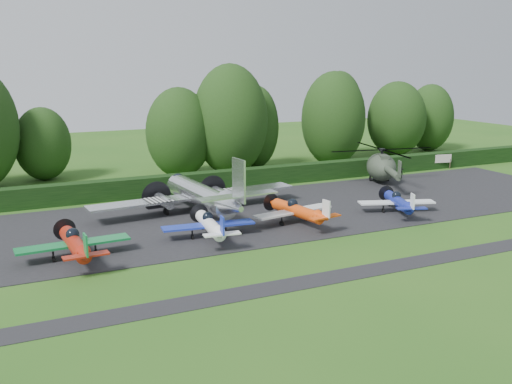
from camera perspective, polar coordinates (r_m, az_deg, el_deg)
name	(u,v)px	position (r m, az deg, el deg)	size (l,w,h in m)	color
ground	(318,245)	(42.90, 6.20, -5.32)	(160.00, 160.00, 0.00)	#275818
apron	(261,214)	(51.35, 0.46, -2.18)	(70.00, 18.00, 0.01)	black
taxiway_verge	(365,271)	(38.19, 10.86, -7.81)	(70.00, 2.00, 0.00)	black
hedgerow	(217,189)	(61.19, -3.94, 0.25)	(90.00, 1.60, 2.00)	black
transport_plane	(201,195)	(50.95, -5.51, -0.33)	(19.66, 15.08, 6.30)	silver
light_plane_red	(75,243)	(41.05, -17.66, -4.91)	(7.67, 8.06, 2.95)	#9F1E0E
light_plane_white	(210,225)	(43.94, -4.63, -3.27)	(7.21, 7.59, 2.77)	white
light_plane_orange	(297,210)	(47.89, 4.12, -1.86)	(7.43, 7.81, 2.86)	#E7470D
light_plane_blue	(398,202)	(52.72, 14.04, -0.94)	(6.88, 7.24, 2.64)	navy
helicopter	(382,165)	(65.54, 12.47, 2.69)	(12.10, 14.17, 3.90)	#323C2E
sign_board	(440,159)	(76.03, 17.89, 3.12)	(3.35, 0.13, 1.88)	#3F3326
tree_1	(430,118)	(91.57, 17.00, 7.13)	(7.02, 7.02, 10.13)	black
tree_3	(333,119)	(75.17, 7.74, 7.25)	(8.29, 8.29, 12.26)	black
tree_5	(339,115)	(81.54, 8.26, 7.63)	(6.93, 6.93, 12.18)	black
tree_6	(43,144)	(69.84, -20.55, 4.53)	(6.33, 6.33, 8.40)	black
tree_7	(256,127)	(73.01, 0.00, 6.50)	(5.81, 5.81, 10.50)	black
tree_8	(230,120)	(68.10, -2.60, 7.19)	(8.92, 8.92, 13.23)	black
tree_9	(397,119)	(85.23, 13.87, 7.12)	(8.37, 8.37, 10.70)	black
tree_10	(179,133)	(67.44, -7.69, 5.89)	(7.76, 7.76, 10.56)	black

